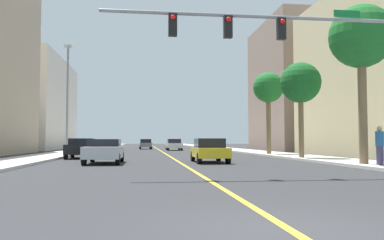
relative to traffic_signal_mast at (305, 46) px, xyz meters
The scene contains 18 objects.
ground 33.68m from the traffic_signal_mast, 97.03° to the left, with size 192.00×192.00×0.00m, color #2D2D30.
sidewalk_left 36.12m from the traffic_signal_mast, 112.48° to the left, with size 3.52×168.00×0.15m, color beige.
sidewalk_right 33.88m from the traffic_signal_mast, 80.51° to the left, with size 3.52×168.00×0.15m, color beige.
lane_marking_center 33.68m from the traffic_signal_mast, 97.03° to the left, with size 0.16×144.00×0.01m, color yellow.
building_left_far 52.80m from the traffic_signal_mast, 120.48° to the left, with size 17.87×21.93×13.07m, color silver.
building_right_far 39.84m from the traffic_signal_mast, 67.05° to the left, with size 11.59×15.57×17.10m, color gray.
traffic_signal_mast is the anchor object (origin of this frame).
street_lamp 22.43m from the traffic_signal_mast, 123.65° to the left, with size 0.56×0.28×9.01m.
palm_near 6.22m from the traffic_signal_mast, 40.19° to the left, with size 3.18×3.18×7.98m.
palm_mid 12.06m from the traffic_signal_mast, 68.44° to the left, with size 2.77×2.77×6.49m.
palm_far 19.10m from the traffic_signal_mast, 76.28° to the left, with size 2.64×2.64×7.08m.
car_black 19.02m from the traffic_signal_mast, 125.21° to the left, with size 2.07×4.27×1.45m.
car_silver 12.58m from the traffic_signal_mast, 135.32° to the left, with size 2.02×4.32×1.38m.
car_yellow 9.89m from the traffic_signal_mast, 105.16° to the left, with size 1.84×4.02×1.42m.
car_blue 33.40m from the traffic_signal_mast, 108.50° to the left, with size 1.96×4.21×1.37m.
car_white 37.27m from the traffic_signal_mast, 93.51° to the left, with size 1.93×4.31×1.48m.
car_gray 45.20m from the traffic_signal_mast, 97.54° to the left, with size 1.92×4.45×1.48m.
pedestrian 6.94m from the traffic_signal_mast, 31.29° to the left, with size 0.38×0.38×1.83m.
Camera 1 is at (-2.14, -5.63, 1.32)m, focal length 37.05 mm.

